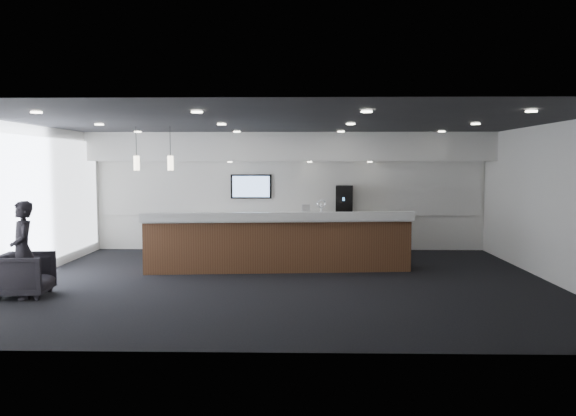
{
  "coord_description": "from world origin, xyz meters",
  "views": [
    {
      "loc": [
        0.27,
        -10.5,
        2.24
      ],
      "look_at": [
        0.01,
        1.3,
        1.3
      ],
      "focal_mm": 35.0,
      "sensor_mm": 36.0,
      "label": 1
    }
  ],
  "objects_px": {
    "coffee_machine": "(344,200)",
    "armchair": "(25,275)",
    "service_counter": "(278,243)",
    "lounge_guest": "(23,250)"
  },
  "relations": [
    {
      "from": "coffee_machine",
      "to": "lounge_guest",
      "type": "relative_size",
      "value": 0.46
    },
    {
      "from": "service_counter",
      "to": "coffee_machine",
      "type": "distance_m",
      "value": 3.04
    },
    {
      "from": "service_counter",
      "to": "coffee_machine",
      "type": "bearing_deg",
      "value": 52.78
    },
    {
      "from": "service_counter",
      "to": "lounge_guest",
      "type": "bearing_deg",
      "value": -153.13
    },
    {
      "from": "coffee_machine",
      "to": "service_counter",
      "type": "bearing_deg",
      "value": -117.14
    },
    {
      "from": "lounge_guest",
      "to": "service_counter",
      "type": "bearing_deg",
      "value": 89.12
    },
    {
      "from": "coffee_machine",
      "to": "armchair",
      "type": "xyz_separation_m",
      "value": [
        -5.75,
        -4.93,
        -0.95
      ]
    },
    {
      "from": "service_counter",
      "to": "armchair",
      "type": "distance_m",
      "value": 4.84
    },
    {
      "from": "coffee_machine",
      "to": "armchair",
      "type": "height_order",
      "value": "coffee_machine"
    },
    {
      "from": "service_counter",
      "to": "lounge_guest",
      "type": "relative_size",
      "value": 3.46
    }
  ]
}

